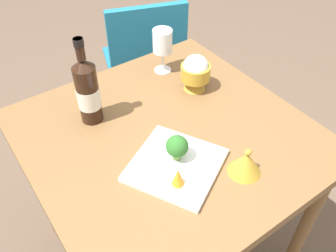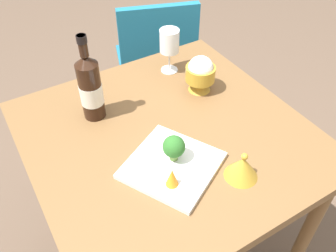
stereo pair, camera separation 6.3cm
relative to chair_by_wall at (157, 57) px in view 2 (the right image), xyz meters
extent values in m
plane|color=brown|center=(-0.74, 0.37, -0.53)|extent=(8.00, 8.00, 0.00)
cube|color=brown|center=(-0.74, 0.37, 0.20)|extent=(0.90, 0.90, 0.04)
cylinder|color=brown|center=(-1.12, -0.01, -0.17)|extent=(0.05, 0.05, 0.71)
cylinder|color=brown|center=(-0.35, -0.01, -0.17)|extent=(0.05, 0.05, 0.71)
cylinder|color=brown|center=(-0.35, 0.76, -0.17)|extent=(0.05, 0.05, 0.71)
cube|color=teal|center=(0.10, -0.03, -0.09)|extent=(0.51, 0.51, 0.02)
cube|color=teal|center=(-0.07, 0.03, 0.12)|extent=(0.17, 0.39, 0.40)
cylinder|color=black|center=(0.31, 0.07, -0.31)|extent=(0.03, 0.03, 0.43)
cylinder|color=black|center=(0.20, -0.25, -0.31)|extent=(0.03, 0.03, 0.43)
cylinder|color=black|center=(-0.01, 0.18, -0.31)|extent=(0.03, 0.03, 0.43)
cylinder|color=black|center=(-0.12, -0.14, -0.31)|extent=(0.03, 0.03, 0.43)
cylinder|color=black|center=(-0.53, 0.55, 0.33)|extent=(0.08, 0.08, 0.21)
cone|color=black|center=(-0.53, 0.55, 0.45)|extent=(0.08, 0.08, 0.03)
cylinder|color=black|center=(-0.53, 0.55, 0.50)|extent=(0.03, 0.03, 0.07)
cylinder|color=black|center=(-0.53, 0.55, 0.52)|extent=(0.03, 0.03, 0.02)
cylinder|color=silver|center=(-0.53, 0.55, 0.32)|extent=(0.08, 0.08, 0.07)
cylinder|color=white|center=(-0.43, 0.18, 0.22)|extent=(0.07, 0.07, 0.00)
cylinder|color=white|center=(-0.43, 0.18, 0.27)|extent=(0.01, 0.01, 0.08)
cylinder|color=white|center=(-0.43, 0.18, 0.36)|extent=(0.08, 0.08, 0.09)
cone|color=gold|center=(-0.59, 0.15, 0.24)|extent=(0.08, 0.08, 0.04)
cylinder|color=gold|center=(-0.59, 0.15, 0.29)|extent=(0.11, 0.11, 0.05)
sphere|color=white|center=(-0.59, 0.15, 0.32)|extent=(0.09, 0.09, 0.09)
cone|color=gold|center=(-1.00, 0.29, 0.26)|extent=(0.10, 0.10, 0.07)
sphere|color=gold|center=(-1.00, 0.29, 0.30)|extent=(0.02, 0.02, 0.02)
cube|color=white|center=(-0.87, 0.44, 0.23)|extent=(0.34, 0.34, 0.02)
cylinder|color=#729E4C|center=(-0.86, 0.43, 0.25)|extent=(0.03, 0.03, 0.03)
sphere|color=#2D6B28|center=(-0.86, 0.43, 0.29)|extent=(0.07, 0.07, 0.07)
cone|color=orange|center=(-0.94, 0.48, 0.27)|extent=(0.04, 0.04, 0.06)
camera|label=1|loc=(-1.43, 0.87, 1.05)|focal=38.34mm
camera|label=2|loc=(-1.47, 0.82, 1.05)|focal=38.34mm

